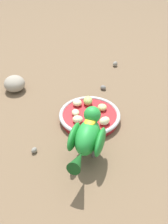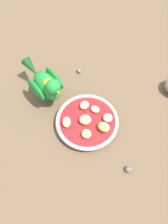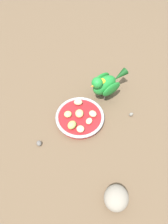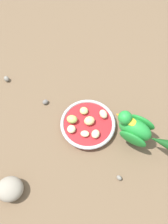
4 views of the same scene
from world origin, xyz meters
name	(u,v)px [view 1 (image 1 of 4)]	position (x,y,z in m)	size (l,w,h in m)	color
ground_plane	(82,122)	(0.00, 0.00, 0.00)	(4.00, 4.00, 0.00)	brown
feeding_bowl	(90,116)	(-0.02, 0.03, 0.02)	(0.20, 0.20, 0.03)	#AD1E23
apple_piece_0	(91,112)	(-0.01, 0.03, 0.03)	(0.04, 0.03, 0.03)	#E5C67F
apple_piece_1	(102,107)	(-0.04, 0.07, 0.03)	(0.03, 0.03, 0.02)	#C6D17A
apple_piece_2	(76,112)	(-0.01, -0.02, 0.03)	(0.03, 0.02, 0.02)	beige
apple_piece_3	(88,101)	(-0.07, 0.02, 0.04)	(0.04, 0.03, 0.03)	#B2CC66
apple_piece_4	(77,103)	(-0.06, -0.02, 0.03)	(0.03, 0.03, 0.02)	beige
apple_piece_5	(78,119)	(0.02, -0.01, 0.03)	(0.03, 0.03, 0.02)	beige
apple_piece_6	(105,121)	(0.03, 0.07, 0.03)	(0.04, 0.03, 0.02)	beige
parrot	(87,137)	(0.15, 0.03, 0.08)	(0.20, 0.11, 0.14)	#59544C
rock_large	(14,84)	(-0.18, -0.27, 0.03)	(0.08, 0.08, 0.06)	gray
pebble_0	(34,150)	(0.14, -0.12, 0.01)	(0.02, 0.01, 0.02)	gray
pebble_1	(115,64)	(-0.40, 0.12, 0.01)	(0.03, 0.02, 0.02)	gray
pebble_2	(103,88)	(-0.20, 0.07, 0.01)	(0.02, 0.02, 0.02)	slate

